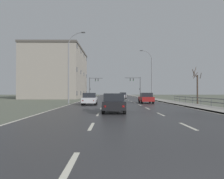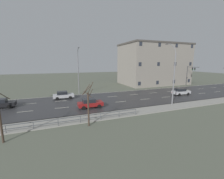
{
  "view_description": "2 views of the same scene",
  "coord_description": "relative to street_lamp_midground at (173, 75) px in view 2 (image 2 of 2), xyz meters",
  "views": [
    {
      "loc": [
        -1.42,
        -2.55,
        1.68
      ],
      "look_at": [
        -0.81,
        69.68,
        2.56
      ],
      "focal_mm": 33.01,
      "sensor_mm": 36.0,
      "label": 1
    },
    {
      "loc": [
        27.44,
        23.04,
        7.56
      ],
      "look_at": [
        0.0,
        33.45,
        2.06
      ],
      "focal_mm": 23.69,
      "sensor_mm": 36.0,
      "label": 2
    }
  ],
  "objects": [
    {
      "name": "ground_plane",
      "position": [
        -7.43,
        6.05,
        -5.32
      ],
      "size": [
        160.0,
        160.0,
        0.12
      ],
      "color": "#5B6051"
    },
    {
      "name": "road_asphalt_strip",
      "position": [
        -7.43,
        18.05,
        -5.25
      ],
      "size": [
        14.0,
        120.0,
        0.03
      ],
      "color": "#303033",
      "rests_on": "ground"
    },
    {
      "name": "guardrail",
      "position": [
        2.42,
        -21.66,
        -4.56
      ],
      "size": [
        0.07,
        26.18,
        1.0
      ],
      "color": "#515459",
      "rests_on": "ground"
    },
    {
      "name": "street_lamp_midground",
      "position": [
        0.0,
        0.0,
        0.0
      ],
      "size": [
        2.66,
        0.24,
        10.79
      ],
      "color": "slate",
      "rests_on": "ground"
    },
    {
      "name": "street_lamp_left_bank",
      "position": [
        -14.87,
        -14.02,
        -0.06
      ],
      "size": [
        2.54,
        0.24,
        10.64
      ],
      "color": "slate",
      "rests_on": "ground"
    },
    {
      "name": "traffic_signal_left",
      "position": [
        -14.37,
        19.87,
        -1.03
      ],
      "size": [
        4.18,
        0.36,
        6.27
      ],
      "color": "#38383A",
      "rests_on": "ground"
    },
    {
      "name": "car_distant",
      "position": [
        -8.59,
        -27.77,
        -4.46
      ],
      "size": [
        1.86,
        4.11,
        1.57
      ],
      "rotation": [
        0.0,
        0.0,
        0.01
      ],
      "color": "black",
      "rests_on": "ground"
    },
    {
      "name": "car_near_right",
      "position": [
        -11.52,
        -17.79,
        -4.46
      ],
      "size": [
        1.88,
        4.12,
        1.57
      ],
      "rotation": [
        0.0,
        0.0,
        0.01
      ],
      "color": "#B7B7BC",
      "rests_on": "ground"
    },
    {
      "name": "car_far_right",
      "position": [
        -5.65,
        7.9,
        -4.46
      ],
      "size": [
        1.95,
        4.16,
        1.57
      ],
      "rotation": [
        0.0,
        0.0,
        -0.03
      ],
      "color": "#B7B7BC",
      "rests_on": "ground"
    },
    {
      "name": "car_far_left",
      "position": [
        -3.52,
        -13.91,
        -4.46
      ],
      "size": [
        1.85,
        4.11,
        1.57
      ],
      "rotation": [
        0.0,
        0.0,
        0.0
      ],
      "color": "maroon",
      "rests_on": "ground"
    },
    {
      "name": "brick_building",
      "position": [
        -23.43,
        12.92,
        1.53
      ],
      "size": [
        13.88,
        21.76,
        13.56
      ],
      "color": "gray",
      "rests_on": "ground"
    },
    {
      "name": "bare_tree_mid",
      "position": [
        3.42,
        -15.58,
        -2.84
      ],
      "size": [
        1.17,
        1.26,
        5.32
      ],
      "color": "#423328",
      "rests_on": "ground"
    }
  ]
}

